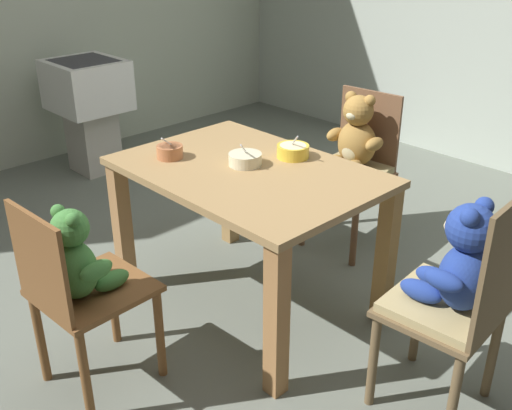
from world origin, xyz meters
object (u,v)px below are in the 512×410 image
Objects in this scene: teddy_chair_near_right at (459,281)px; sink_basin at (88,100)px; teddy_chair_near_front at (78,273)px; porridge_bowl_terracotta_near_left at (170,151)px; teddy_chair_far_center at (354,150)px; porridge_bowl_yellow_far_center at (293,151)px; porridge_bowl_cream_center at (245,159)px; dining_table at (248,194)px.

sink_basin is at bearing -10.11° from teddy_chair_near_right.
porridge_bowl_terracotta_near_left is (-0.33, 0.68, 0.21)m from teddy_chair_near_front.
teddy_chair_near_right is 1.37m from teddy_chair_near_front.
teddy_chair_far_center is 5.83× the size of porridge_bowl_yellow_far_center.
teddy_chair_far_center is at bearing -1.62° from teddy_chair_near_front.
teddy_chair_near_right is 1.33m from teddy_chair_far_center.
teddy_chair_near_right reaches higher than teddy_chair_far_center.
porridge_bowl_cream_center is at bearing -1.27° from teddy_chair_near_front.
porridge_bowl_terracotta_near_left is 0.36m from porridge_bowl_cream_center.
porridge_bowl_cream_center reaches higher than sink_basin.
dining_table is 7.75× the size of porridge_bowl_cream_center.
porridge_bowl_cream_center reaches higher than teddy_chair_near_front.
teddy_chair_near_right is at bearing 48.37° from teddy_chair_far_center.
sink_basin is (-2.04, 1.21, 0.01)m from teddy_chair_near_front.
teddy_chair_near_front reaches higher than sink_basin.
dining_table is at bearing -100.58° from porridge_bowl_yellow_far_center.
teddy_chair_near_front is at bearing -90.90° from dining_table.
teddy_chair_near_right is at bearing 1.84° from porridge_bowl_cream_center.
teddy_chair_near_right is 1.13× the size of teddy_chair_near_front.
dining_table is 0.42m from porridge_bowl_terracotta_near_left.
teddy_chair_far_center is at bearing -40.88° from teddy_chair_near_right.
porridge_bowl_yellow_far_center is at bearing 79.42° from dining_table.
porridge_bowl_terracotta_near_left is 0.84× the size of porridge_bowl_yellow_far_center.
dining_table is at bearing -3.76° from teddy_chair_near_front.
teddy_chair_near_right is 1.07m from porridge_bowl_cream_center.
porridge_bowl_cream_center reaches higher than dining_table.
teddy_chair_near_front is 5.45× the size of porridge_bowl_cream_center.
teddy_chair_far_center is 0.84m from porridge_bowl_cream_center.
porridge_bowl_cream_center is 1.00× the size of porridge_bowl_yellow_far_center.
sink_basin is (-2.01, 0.34, -0.20)m from porridge_bowl_cream_center.
teddy_chair_far_center is (-0.05, 0.84, -0.02)m from dining_table.
teddy_chair_far_center is 1.07× the size of sink_basin.
porridge_bowl_terracotta_near_left is (-0.34, -0.17, 0.16)m from dining_table.
teddy_chair_near_right reaches higher than teddy_chair_near_front.
sink_basin is at bearing -81.52° from teddy_chair_far_center.
teddy_chair_near_right is (1.02, 0.05, -0.01)m from dining_table.
porridge_bowl_terracotta_near_left is 0.15× the size of sink_basin.
porridge_bowl_yellow_far_center reaches higher than sink_basin.
porridge_bowl_terracotta_near_left reaches higher than teddy_chair_near_front.
porridge_bowl_cream_center is 2.05m from sink_basin.
porridge_bowl_yellow_far_center is at bearing 3.87° from teddy_chair_far_center.
teddy_chair_near_front reaches higher than dining_table.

